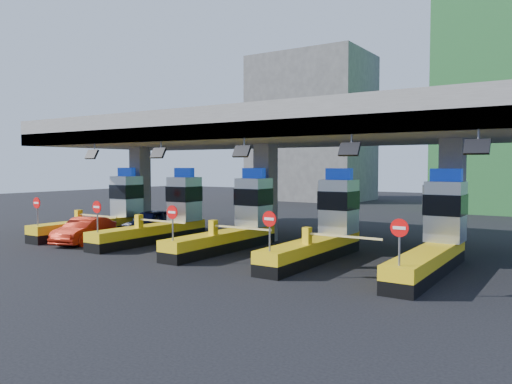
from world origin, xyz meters
The scene contains 10 objects.
ground centered at (0.00, 0.00, 0.00)m, with size 120.00×120.00×0.00m, color black.
toll_canopy centered at (0.00, 2.87, 6.13)m, with size 28.00×12.09×7.00m.
toll_lane_far_left centered at (-10.00, 0.28, 1.40)m, with size 4.43×8.00×4.16m.
toll_lane_left centered at (-5.00, 0.28, 1.40)m, with size 4.43×8.00×4.16m.
toll_lane_center centered at (0.00, 0.28, 1.40)m, with size 4.43×8.00×4.16m.
toll_lane_right centered at (5.00, 0.28, 1.40)m, with size 4.43×8.00×4.16m.
toll_lane_far_right centered at (10.00, 0.28, 1.40)m, with size 4.43×8.00×4.16m.
bg_building_concrete centered at (-14.00, 36.00, 9.00)m, with size 14.00×10.00×18.00m, color #4C4C49.
van centered at (-7.52, 1.45, 0.78)m, with size 1.83×4.55×1.55m, color black.
red_car centered at (-8.04, -3.05, 0.71)m, with size 1.49×4.28×1.41m, color #B8200E.
Camera 1 is at (15.00, -20.71, 4.27)m, focal length 35.00 mm.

